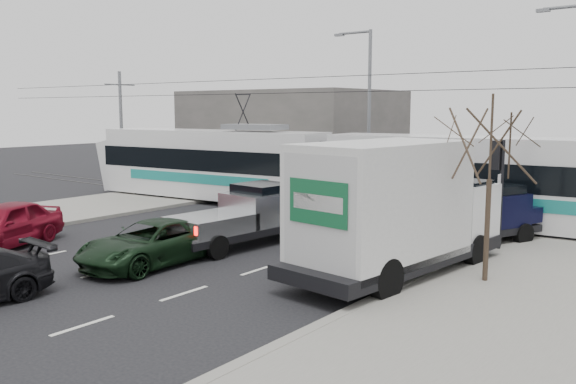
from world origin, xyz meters
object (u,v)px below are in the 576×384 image
Objects in this scene: bare_tree at (491,146)px; silver_pickup at (248,215)px; traffic_signal at (498,171)px; green_car at (152,243)px; box_truck at (395,210)px; tram at (328,171)px; navy_pickup at (480,216)px; red_car at (2,225)px; street_lamp_far at (366,102)px.

silver_pickup is at bearing -179.37° from bare_tree.
bare_tree is at bearing -74.24° from traffic_signal.
box_truck is at bearing 26.04° from green_car.
tram is 5.54× the size of green_car.
red_car is at bearing -117.08° from navy_pickup.
silver_pickup is at bearing -150.92° from traffic_signal.
traffic_signal is at bearing 81.23° from box_truck.
navy_pickup is (6.51, 4.89, 0.00)m from silver_pickup.
navy_pickup is at bearing -41.57° from street_lamp_far.
box_truck is at bearing 0.94° from red_car.
bare_tree is 0.94× the size of navy_pickup.
silver_pickup is at bearing -84.47° from tram.
navy_pickup is at bearing 136.59° from traffic_signal.
tram is at bearing 160.83° from traffic_signal.
bare_tree is at bearing -44.50° from navy_pickup.
traffic_signal is 16.81m from red_car.
bare_tree reaches higher than box_truck.
tram is 8.30m from navy_pickup.
traffic_signal is at bearing 14.19° from red_car.
traffic_signal reaches higher than green_car.
tram is (-8.78, 3.05, -0.81)m from traffic_signal.
traffic_signal is 8.59m from silver_pickup.
street_lamp_far is 17.30m from box_truck.
green_car is (-6.50, -3.40, -1.24)m from box_truck.
street_lamp_far is at bearing 161.56° from navy_pickup.
tram is 13.72m from red_car.
green_car is (-8.89, -4.07, -3.12)m from bare_tree.
silver_pickup is 8.40m from red_car.
navy_pickup reaches higher than silver_pickup.
traffic_signal reaches higher than silver_pickup.
tram is 11.24m from green_car.
street_lamp_far is at bearing 108.49° from silver_pickup.
street_lamp_far is 0.34× the size of tram.
street_lamp_far is 1.70× the size of navy_pickup.
silver_pickup is at bearing 82.58° from green_car.
green_car is (-0.41, -3.98, -0.37)m from silver_pickup.
traffic_signal reaches higher than red_car.
street_lamp_far reaches higher than navy_pickup.
box_truck is 1.69× the size of red_car.
bare_tree is 0.56× the size of street_lamp_far.
street_lamp_far reaches higher than traffic_signal.
traffic_signal is 0.76× the size of red_car.
traffic_signal is 9.33m from tram.
traffic_signal is 2.06m from navy_pickup.
navy_pickup is at bearing 91.99° from box_truck.
bare_tree is 3.12m from box_truck.
box_truck is 13.34m from red_car.
navy_pickup is (7.94, -2.25, -0.89)m from tram.
traffic_signal is 0.61× the size of silver_pickup.
traffic_signal is 0.75× the size of green_car.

